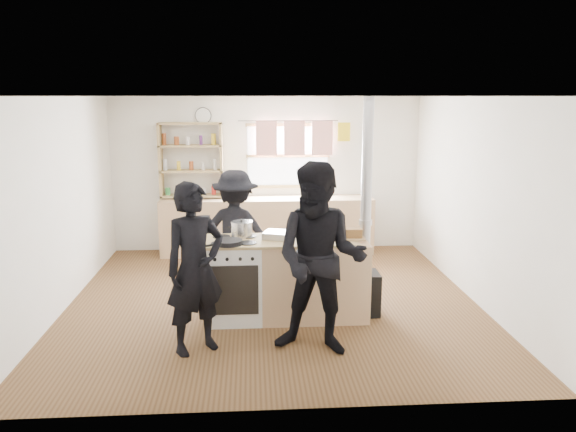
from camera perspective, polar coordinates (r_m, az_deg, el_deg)
The scene contains 14 objects.
ground at distance 7.09m, azimuth -1.53°, elevation -8.61°, with size 5.00×5.00×0.01m, color brown.
back_counter at distance 9.09m, azimuth -2.11°, elevation -0.98°, with size 3.40×0.55×0.90m, color tan.
shelving_unit at distance 9.08m, azimuth -9.82°, elevation 5.64°, with size 1.00×0.28×1.20m.
thermos at distance 9.03m, azimuth 2.94°, elevation 2.86°, with size 0.10×0.10×0.32m, color silver.
cooking_island at distance 6.43m, azimuth -0.06°, elevation -6.38°, with size 1.97×0.64×0.93m.
skillet_greens at distance 6.10m, azimuth -6.06°, elevation -2.63°, with size 0.42×0.42×0.05m.
roast_tray at distance 6.33m, azimuth -0.95°, elevation -1.90°, with size 0.39×0.35×0.08m.
stockpot_stove at distance 6.42m, azimuth -4.71°, elevation -1.31°, with size 0.25×0.25×0.20m.
stockpot_counter at distance 6.35m, azimuth 3.05°, elevation -1.40°, with size 0.27×0.27×0.21m.
bread_board at distance 6.33m, azimuth 6.51°, elevation -1.90°, with size 0.29×0.21×0.12m.
flue_heater at distance 6.55m, azimuth 7.76°, elevation -4.46°, with size 0.35×0.35×2.50m.
person_near_left at distance 5.57m, azimuth -9.42°, elevation -5.28°, with size 0.62×0.41×1.71m, color black.
person_near_right at distance 5.46m, azimuth 3.29°, elevation -4.44°, with size 0.92×0.72×1.90m, color black.
person_far at distance 7.22m, azimuth -5.33°, elevation -1.62°, with size 1.03×0.59×1.60m, color black.
Camera 1 is at (-0.25, -6.63, 2.50)m, focal length 35.00 mm.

